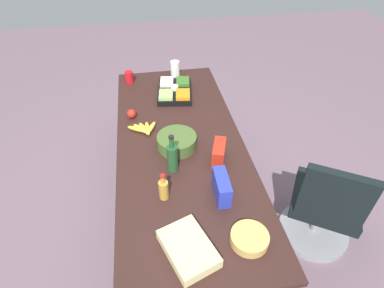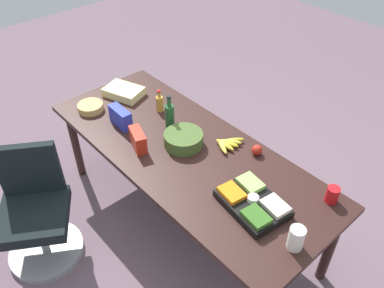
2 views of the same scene
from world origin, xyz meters
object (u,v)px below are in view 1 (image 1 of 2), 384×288
Objects in this scene: office_chair at (323,210)px; chip_bag_blue at (222,187)px; conference_table at (180,149)px; banana_bunch at (144,129)px; salad_bowl at (177,142)px; red_solo_cup at (129,77)px; mayo_jar at (175,69)px; apple_red at (132,114)px; wine_bottle at (172,157)px; chip_bowl at (249,238)px; dressing_bottle at (164,189)px; chip_bag_red at (219,153)px; sheet_cake at (188,249)px; veggie_tray at (175,91)px.

office_chair is 4.11× the size of chip_bag_blue.
chip_bag_blue is at bearing -162.23° from conference_table.
conference_table is at bearing -124.69° from banana_bunch.
red_solo_cup is (1.04, 0.33, 0.01)m from salad_bowl.
red_solo_cup is at bearing 97.60° from mayo_jar.
apple_red is (0.88, 1.36, 0.45)m from office_chair.
conference_table is 8.10× the size of salad_bowl.
apple_red is (0.66, 0.26, -0.07)m from wine_bottle.
chip_bowl is 0.86× the size of banana_bunch.
apple_red is at bearing 11.32° from dressing_bottle.
dressing_bottle is at bearing 47.53° from chip_bowl.
chip_bag_red reaches higher than chip_bowl.
red_solo_cup reaches higher than conference_table.
chip_bag_red is at bearing -130.57° from banana_bunch.
sheet_cake is 1.97m from mayo_jar.
sheet_cake is at bearing -170.85° from banana_bunch.
wine_bottle is at bearing -19.50° from dressing_bottle.
wine_bottle reaches higher than chip_bag_red.
office_chair is at bearing -149.41° from mayo_jar.
salad_bowl is 1.49× the size of dressing_bottle.
office_chair reaches higher than sheet_cake.
chip_bag_red is at bearing 1.31° from chip_bowl.
office_chair is 4.52× the size of chip_bag_red.
sheet_cake reaches higher than banana_bunch.
dressing_bottle is at bearing 12.50° from sheet_cake.
conference_table is 11.20× the size of chip_bowl.
chip_bowl is 1.99m from red_solo_cup.
sheet_cake is at bearing 174.72° from conference_table.
dressing_bottle is 0.49m from chip_bag_red.
wine_bottle is (0.23, -0.08, 0.04)m from dressing_bottle.
conference_table is at bearing 176.15° from veggie_tray.
conference_table is at bearing 17.77° from chip_bag_blue.
office_chair is 1.50m from banana_bunch.
mayo_jar reaches higher than chip_bag_blue.
salad_bowl is at bearing 148.34° from conference_table.
office_chair is at bearing -86.02° from chip_bag_blue.
banana_bunch is (1.08, 0.51, -0.00)m from chip_bowl.
chip_bag_red is (-0.19, -0.27, 0.02)m from salad_bowl.
red_solo_cup is at bearing 7.02° from banana_bunch.
dressing_bottle is at bearing 160.50° from wine_bottle.
chip_bag_blue is (-0.04, -0.35, 0.00)m from dressing_bottle.
wine_bottle is at bearing 0.44° from sheet_cake.
office_chair is 0.95m from chip_bag_red.
salad_bowl is (0.85, 0.28, 0.02)m from chip_bowl.
mayo_jar reaches higher than salad_bowl.
veggie_tray is at bearing -4.66° from sheet_cake.
apple_red reaches higher than sheet_cake.
sheet_cake is 1.32× the size of banana_bunch.
dressing_bottle is 0.97× the size of chip_bag_red.
apple_red reaches higher than chip_bowl.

